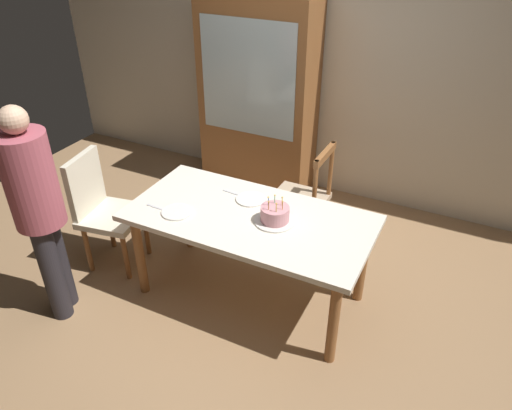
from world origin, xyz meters
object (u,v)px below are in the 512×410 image
(plate_near_celebrant, at_px, (177,212))
(person_celebrant, at_px, (38,206))
(plate_far_side, at_px, (251,199))
(china_cabinet, at_px, (258,98))
(chair_upholstered, at_px, (101,206))
(birthday_cake, at_px, (275,215))
(dining_table, at_px, (250,226))
(chair_spindle_back, at_px, (301,201))

(plate_near_celebrant, distance_m, person_celebrant, 0.90)
(plate_far_side, xyz_separation_m, china_cabinet, (-0.62, 1.37, 0.22))
(plate_near_celebrant, relative_size, chair_upholstered, 0.23)
(birthday_cake, bearing_deg, dining_table, -176.72)
(plate_near_celebrant, bearing_deg, chair_upholstered, 176.11)
(chair_spindle_back, xyz_separation_m, china_cabinet, (-0.80, 0.81, 0.49))
(chair_spindle_back, relative_size, china_cabinet, 0.50)
(plate_near_celebrant, bearing_deg, chair_spindle_back, 58.69)
(plate_near_celebrant, xyz_separation_m, china_cabinet, (-0.23, 1.75, 0.22))
(birthday_cake, xyz_separation_m, plate_near_celebrant, (-0.65, -0.20, -0.05))
(birthday_cake, bearing_deg, plate_far_side, 146.47)
(plate_far_side, bearing_deg, chair_spindle_back, 71.42)
(birthday_cake, height_order, plate_far_side, birthday_cake)
(chair_spindle_back, xyz_separation_m, person_celebrant, (-1.26, -1.48, 0.43))
(plate_near_celebrant, height_order, chair_upholstered, chair_upholstered)
(chair_spindle_back, relative_size, chair_upholstered, 1.00)
(birthday_cake, distance_m, person_celebrant, 1.54)
(person_celebrant, relative_size, china_cabinet, 0.83)
(dining_table, distance_m, birthday_cake, 0.23)
(dining_table, bearing_deg, plate_far_side, 114.02)
(dining_table, relative_size, chair_upholstered, 1.79)
(chair_upholstered, height_order, person_celebrant, person_celebrant)
(birthday_cake, height_order, chair_spindle_back, chair_spindle_back)
(birthday_cake, relative_size, chair_spindle_back, 0.29)
(chair_upholstered, relative_size, china_cabinet, 0.50)
(plate_far_side, bearing_deg, chair_upholstered, -164.08)
(china_cabinet, bearing_deg, dining_table, -65.76)
(chair_spindle_back, height_order, china_cabinet, china_cabinet)
(chair_spindle_back, bearing_deg, birthday_cake, -83.33)
(plate_far_side, height_order, china_cabinet, china_cabinet)
(plate_far_side, height_order, person_celebrant, person_celebrant)
(birthday_cake, bearing_deg, plate_near_celebrant, -162.89)
(plate_far_side, height_order, chair_spindle_back, chair_spindle_back)
(chair_spindle_back, bearing_deg, plate_far_side, -108.58)
(chair_upholstered, distance_m, person_celebrant, 0.70)
(birthday_cake, bearing_deg, person_celebrant, -150.98)
(plate_near_celebrant, height_order, person_celebrant, person_celebrant)
(person_celebrant, bearing_deg, chair_upholstered, 97.52)
(birthday_cake, distance_m, chair_upholstered, 1.45)
(plate_far_side, relative_size, person_celebrant, 0.14)
(birthday_cake, xyz_separation_m, plate_far_side, (-0.27, 0.18, -0.05))
(china_cabinet, bearing_deg, chair_spindle_back, -45.44)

